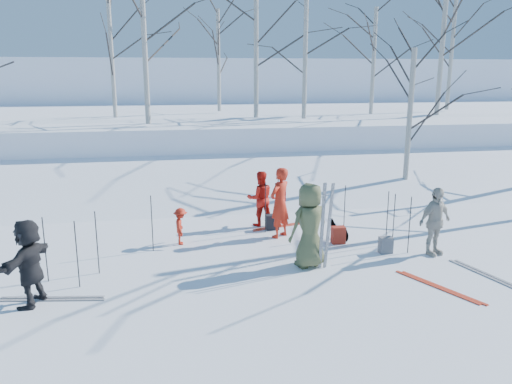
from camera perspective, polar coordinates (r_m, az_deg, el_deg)
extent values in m
plane|color=white|center=(10.88, 1.39, -8.50)|extent=(120.00, 120.00, 0.00)
cube|color=white|center=(17.45, -3.15, 0.46)|extent=(70.00, 9.49, 4.12)
cube|color=white|center=(27.14, -5.75, 6.90)|extent=(70.00, 18.00, 2.20)
cube|color=white|center=(47.97, -7.75, 10.86)|extent=(90.00, 30.00, 6.00)
imported|color=#484F2F|center=(10.66, 6.13, -3.82)|extent=(1.03, 0.84, 1.83)
imported|color=red|center=(12.52, 2.73, -1.24)|extent=(0.77, 0.75, 1.79)
imported|color=red|center=(13.52, 0.49, -0.74)|extent=(0.75, 0.60, 1.50)
imported|color=red|center=(12.23, -8.60, -3.89)|extent=(0.36, 0.59, 0.90)
imported|color=beige|center=(12.02, 19.76, -3.19)|extent=(1.00, 0.67, 1.58)
imported|color=black|center=(9.78, -24.51, -7.35)|extent=(0.95, 1.55, 1.59)
imported|color=black|center=(12.60, 9.48, -4.33)|extent=(0.61, 0.65, 0.52)
cube|color=silver|center=(10.51, 7.58, -3.91)|extent=(0.09, 0.16, 1.90)
cube|color=silver|center=(10.52, 8.32, -3.92)|extent=(0.14, 0.23, 1.89)
cylinder|color=black|center=(10.25, -19.79, -6.74)|extent=(0.02, 0.02, 1.34)
cylinder|color=black|center=(10.73, -22.94, -6.10)|extent=(0.02, 0.02, 1.34)
cylinder|color=black|center=(13.39, 2.52, -1.25)|extent=(0.02, 0.02, 1.34)
cylinder|color=black|center=(12.37, 14.77, -2.94)|extent=(0.02, 0.02, 1.34)
cylinder|color=black|center=(11.98, 17.14, -3.64)|extent=(0.02, 0.02, 1.34)
cylinder|color=black|center=(12.15, 15.46, -3.29)|extent=(0.02, 0.02, 1.34)
cylinder|color=black|center=(12.91, 1.08, -1.80)|extent=(0.02, 0.02, 1.34)
cylinder|color=black|center=(12.76, 10.08, -2.19)|extent=(0.02, 0.02, 1.34)
cylinder|color=black|center=(11.82, -11.80, -3.54)|extent=(0.02, 0.02, 1.34)
cylinder|color=black|center=(10.80, -17.71, -5.54)|extent=(0.02, 0.02, 1.34)
cube|color=maroon|center=(12.39, 9.39, -4.87)|extent=(0.32, 0.22, 0.42)
cube|color=slate|center=(11.98, 14.60, -5.89)|extent=(0.30, 0.20, 0.38)
cube|color=black|center=(13.31, 1.86, -3.45)|extent=(0.34, 0.24, 0.40)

